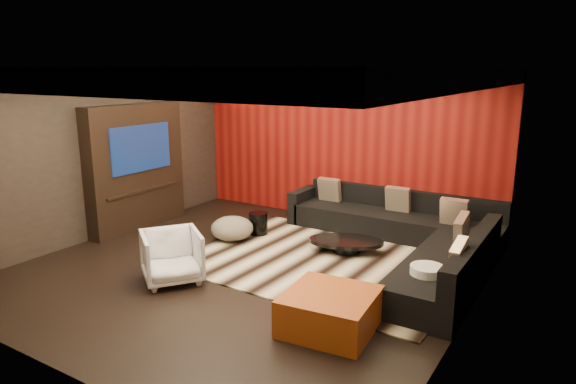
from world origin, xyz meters
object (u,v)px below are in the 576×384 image
Objects in this scene: armchair at (172,257)px; sectional_sofa at (410,237)px; coffee_table at (346,246)px; white_side_table at (426,286)px; drum_stool at (258,223)px; orange_ottoman at (330,311)px.

armchair is 3.61m from sectional_sofa.
coffee_table is 2.29× the size of white_side_table.
armchair is at bearing -160.99° from white_side_table.
sectional_sofa is at bearing 11.56° from drum_stool.
white_side_table is 0.14× the size of sectional_sofa.
coffee_table is at bearing 2.03° from armchair.
orange_ottoman is 2.79m from sectional_sofa.
armchair is (-1.51, -2.22, 0.23)m from coffee_table.
coffee_table is 2.44m from orange_ottoman.
orange_ottoman is 1.24× the size of armchair.
sectional_sofa is at bearing -4.38° from armchair.
white_side_table is at bearing -35.67° from coffee_table.
drum_stool is (-1.66, 0.00, 0.09)m from coffee_table.
coffee_table is at bearing -0.15° from drum_stool.
white_side_table is at bearing -34.78° from armchair.
armchair reaches higher than drum_stool.
drum_stool is 3.42m from orange_ottoman.
white_side_table reaches higher than orange_ottoman.
orange_ottoman is 0.26× the size of sectional_sofa.
orange_ottoman is at bearing -55.02° from armchair.
coffee_table is 1.67m from drum_stool.
orange_ottoman is at bearing -122.47° from white_side_table.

